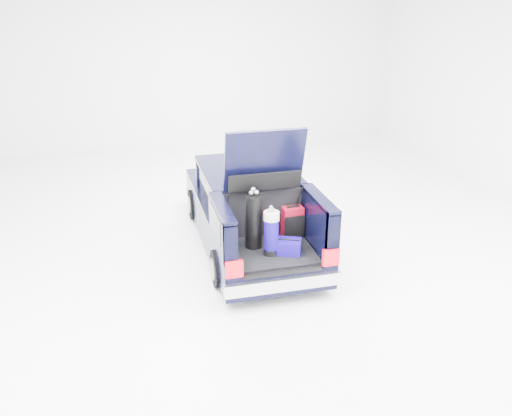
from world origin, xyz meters
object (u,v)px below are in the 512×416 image
object	(u,v)px
car	(248,209)
blue_duffel	(286,246)
black_golf_bag	(254,221)
blue_golf_bag	(271,233)
red_suitcase	(293,222)

from	to	relation	value
car	blue_duffel	distance (m)	1.74
black_golf_bag	blue_golf_bag	world-z (taller)	black_golf_bag
red_suitcase	blue_golf_bag	bearing A→B (deg)	-137.03
blue_duffel	red_suitcase	bearing A→B (deg)	86.63
blue_golf_bag	red_suitcase	bearing A→B (deg)	62.96
car	red_suitcase	bearing A→B (deg)	-68.27
black_golf_bag	blue_golf_bag	bearing A→B (deg)	-80.32
red_suitcase	black_golf_bag	distance (m)	0.76
car	red_suitcase	world-z (taller)	car
car	black_golf_bag	world-z (taller)	car
red_suitcase	blue_duffel	xyz separation A→B (m)	(-0.27, -0.54, -0.15)
car	blue_golf_bag	distance (m)	1.73
car	blue_duffel	bearing A→B (deg)	-83.15
red_suitcase	blue_duffel	size ratio (longest dim) A/B	1.04
blue_golf_bag	car	bearing A→B (deg)	106.46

